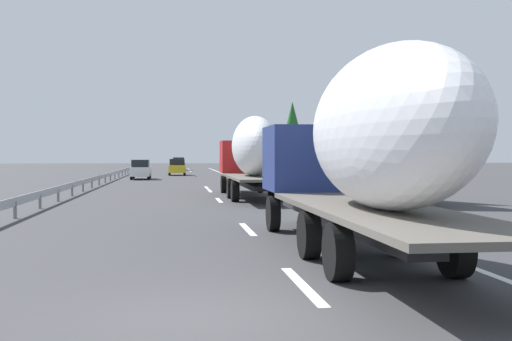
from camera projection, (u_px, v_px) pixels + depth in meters
The scene contains 24 objects.
ground_plane at pixel (180, 184), 48.09m from camera, with size 260.00×260.00×0.00m, color #38383A.
lane_stripe_0 at pixel (303, 285), 10.66m from camera, with size 3.20×0.20×0.01m, color white.
lane_stripe_1 at pixel (247, 229), 18.75m from camera, with size 3.20×0.20×0.01m, color white.
lane_stripe_2 at pixel (219, 200), 30.85m from camera, with size 3.20×0.20×0.01m, color white.
lane_stripe_3 at pixel (210, 191), 39.05m from camera, with size 3.20×0.20×0.01m, color white.
lane_stripe_4 at pixel (207, 188), 42.89m from camera, with size 3.20×0.20×0.01m, color white.
lane_stripe_5 at pixel (196, 177), 64.07m from camera, with size 3.20×0.20×0.01m, color white.
lane_stripe_6 at pixel (196, 177), 64.64m from camera, with size 3.20×0.20×0.01m, color white.
lane_stripe_7 at pixel (191, 171), 86.73m from camera, with size 3.20×0.20×0.01m, color white.
lane_stripe_8 at pixel (189, 170), 96.76m from camera, with size 3.20×0.20×0.01m, color white.
lane_stripe_9 at pixel (188, 169), 103.55m from camera, with size 3.20×0.20×0.01m, color white.
edge_line_right at pixel (243, 181), 53.76m from camera, with size 110.00×0.20×0.01m, color white.
truck_lead at pixel (251, 153), 32.48m from camera, with size 13.21×2.55×4.21m.
truck_trailing at pixel (364, 145), 13.13m from camera, with size 13.66×2.55×4.30m.
car_blue_sedan at pixel (179, 164), 93.99m from camera, with size 4.38×1.90×1.93m.
car_yellow_coupe at pixel (177, 167), 69.55m from camera, with size 4.00×1.89×1.84m.
car_white_van at pixel (141, 169), 57.94m from camera, with size 4.72×1.77×1.83m.
road_sign at pixel (266, 155), 48.48m from camera, with size 0.10×0.90×3.29m.
tree_0 at pixel (281, 141), 72.41m from camera, with size 2.73×2.73×5.83m.
tree_1 at pixel (377, 113), 31.31m from camera, with size 3.48×3.48×7.38m.
tree_2 at pixel (415, 124), 27.55m from camera, with size 3.71×3.71×5.57m.
tree_3 at pixel (292, 133), 58.88m from camera, with size 3.08×3.08×7.35m.
tree_4 at pixel (253, 142), 96.57m from camera, with size 3.26×3.26×6.93m.
guardrail_median at pixel (105, 176), 50.27m from camera, with size 94.00×0.10×0.76m.
Camera 1 is at (-8.41, 0.37, 2.24)m, focal length 43.45 mm.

